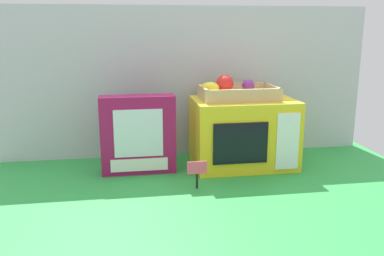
{
  "coord_description": "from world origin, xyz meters",
  "views": [
    {
      "loc": [
        -0.27,
        -1.6,
        0.55
      ],
      "look_at": [
        -0.01,
        -0.02,
        0.17
      ],
      "focal_mm": 39.1,
      "sensor_mm": 36.0,
      "label": 1
    }
  ],
  "objects_px": {
    "toy_microwave": "(243,133)",
    "food_groups_crate": "(235,92)",
    "cookie_set_box": "(138,135)",
    "price_sign": "(197,171)"
  },
  "relations": [
    {
      "from": "food_groups_crate",
      "to": "cookie_set_box",
      "type": "distance_m",
      "value": 0.42
    },
    {
      "from": "food_groups_crate",
      "to": "price_sign",
      "type": "relative_size",
      "value": 3.07
    },
    {
      "from": "toy_microwave",
      "to": "price_sign",
      "type": "distance_m",
      "value": 0.33
    },
    {
      "from": "food_groups_crate",
      "to": "cookie_set_box",
      "type": "bearing_deg",
      "value": -175.8
    },
    {
      "from": "toy_microwave",
      "to": "food_groups_crate",
      "type": "xyz_separation_m",
      "value": [
        -0.03,
        0.01,
        0.17
      ]
    },
    {
      "from": "cookie_set_box",
      "to": "price_sign",
      "type": "relative_size",
      "value": 3.04
    },
    {
      "from": "toy_microwave",
      "to": "cookie_set_box",
      "type": "relative_size",
      "value": 1.33
    },
    {
      "from": "food_groups_crate",
      "to": "price_sign",
      "type": "bearing_deg",
      "value": -129.56
    },
    {
      "from": "toy_microwave",
      "to": "food_groups_crate",
      "type": "distance_m",
      "value": 0.17
    },
    {
      "from": "toy_microwave",
      "to": "food_groups_crate",
      "type": "bearing_deg",
      "value": 166.34
    }
  ]
}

